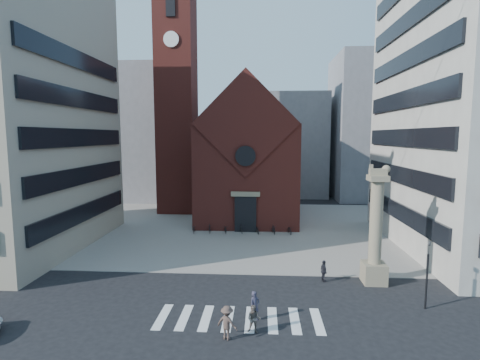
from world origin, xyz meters
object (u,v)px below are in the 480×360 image
object	(u,v)px
lion_column	(375,237)
pedestrian_2	(324,271)
pedestrian_0	(255,306)
traffic_light	(427,273)
pedestrian_1	(254,319)
scooter_0	(194,229)

from	to	relation	value
lion_column	pedestrian_2	world-z (taller)	lion_column
lion_column	pedestrian_2	xyz separation A→B (m)	(-3.61, 0.00, -2.65)
pedestrian_0	pedestrian_2	size ratio (longest dim) A/B	1.09
lion_column	pedestrian_2	bearing A→B (deg)	180.00
traffic_light	pedestrian_0	size ratio (longest dim) A/B	2.46
lion_column	traffic_light	distance (m)	4.62
pedestrian_0	pedestrian_2	distance (m)	7.87
pedestrian_0	pedestrian_1	distance (m)	1.34
pedestrian_1	scooter_0	distance (m)	21.91
pedestrian_0	scooter_0	bearing A→B (deg)	69.47
pedestrian_1	pedestrian_2	bearing A→B (deg)	65.12
pedestrian_1	pedestrian_0	bearing A→B (deg)	97.89
pedestrian_0	pedestrian_2	bearing A→B (deg)	10.42
pedestrian_1	lion_column	bearing A→B (deg)	49.76
lion_column	pedestrian_0	size ratio (longest dim) A/B	4.96
pedestrian_0	lion_column	bearing A→B (deg)	-5.11
pedestrian_2	scooter_0	bearing A→B (deg)	28.83
traffic_light	pedestrian_2	size ratio (longest dim) A/B	2.67
traffic_light	scooter_0	distance (m)	24.76
scooter_0	lion_column	bearing A→B (deg)	-50.54
lion_column	scooter_0	xyz separation A→B (m)	(-15.69, 13.24, -2.99)
pedestrian_0	pedestrian_1	xyz separation A→B (m)	(-0.02, -1.34, -0.11)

